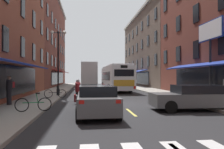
{
  "coord_description": "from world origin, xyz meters",
  "views": [
    {
      "loc": [
        -2.29,
        -14.65,
        1.85
      ],
      "look_at": [
        0.68,
        10.61,
        2.05
      ],
      "focal_mm": 35.45,
      "sensor_mm": 36.0,
      "label": 1
    }
  ],
  "objects": [
    {
      "name": "sedan_near",
      "position": [
        -1.79,
        -4.0,
        0.72
      ],
      "size": [
        1.94,
        4.72,
        1.41
      ],
      "color": "#515154",
      "rests_on": "ground"
    },
    {
      "name": "sedan_mid",
      "position": [
        -1.73,
        29.51,
        0.69
      ],
      "size": [
        2.04,
        4.37,
        1.35
      ],
      "color": "navy",
      "rests_on": "ground"
    },
    {
      "name": "motorcycle_rider",
      "position": [
        -2.83,
        0.24,
        0.71
      ],
      "size": [
        0.62,
        2.07,
        1.66
      ],
      "color": "black",
      "rests_on": "ground"
    },
    {
      "name": "ground_plane",
      "position": [
        0.0,
        0.0,
        -0.05
      ],
      "size": [
        34.8,
        80.0,
        0.1
      ],
      "primitive_type": "cube",
      "color": "#28282B"
    },
    {
      "name": "street_lamp_twin",
      "position": [
        -4.8,
        5.73,
        3.36
      ],
      "size": [
        1.42,
        0.32,
        5.83
      ],
      "color": "black",
      "rests_on": "sidewalk_left"
    },
    {
      "name": "sedan_far",
      "position": [
        3.64,
        -3.23,
        0.71
      ],
      "size": [
        4.76,
        2.09,
        1.38
      ],
      "color": "#515154",
      "rests_on": "ground"
    },
    {
      "name": "sidewalk_right",
      "position": [
        5.9,
        0.0,
        0.07
      ],
      "size": [
        3.0,
        80.0,
        0.14
      ],
      "primitive_type": "cube",
      "color": "#A39E93",
      "rests_on": "ground"
    },
    {
      "name": "transit_bus",
      "position": [
        1.47,
        13.61,
        1.68
      ],
      "size": [
        2.78,
        12.09,
        3.19
      ],
      "color": "white",
      "rests_on": "ground"
    },
    {
      "name": "lane_centre_dashes",
      "position": [
        0.0,
        -0.25,
        0.0
      ],
      "size": [
        0.14,
        73.9,
        0.01
      ],
      "color": "#DBCC4C",
      "rests_on": "ground"
    },
    {
      "name": "billboard_sign",
      "position": [
        7.05,
        1.08,
        4.69
      ],
      "size": [
        0.4,
        3.2,
        5.92
      ],
      "color": "black",
      "rests_on": "sidewalk_right"
    },
    {
      "name": "pedestrian_near",
      "position": [
        -6.87,
        -0.72,
        1.06
      ],
      "size": [
        0.43,
        0.52,
        1.73
      ],
      "rotation": [
        0.0,
        0.0,
        2.71
      ],
      "color": "black",
      "rests_on": "sidewalk_left"
    },
    {
      "name": "sidewalk_left",
      "position": [
        -5.9,
        0.0,
        0.07
      ],
      "size": [
        3.0,
        80.0,
        0.14
      ],
      "primitive_type": "cube",
      "color": "#A39E93",
      "rests_on": "ground"
    },
    {
      "name": "box_truck",
      "position": [
        -1.85,
        20.78,
        2.05
      ],
      "size": [
        2.55,
        7.34,
        3.96
      ],
      "color": "#B21E19",
      "rests_on": "ground"
    },
    {
      "name": "bicycle_near",
      "position": [
        -4.72,
        3.29,
        0.5
      ],
      "size": [
        1.71,
        0.48,
        0.91
      ],
      "color": "black",
      "rests_on": "sidewalk_left"
    },
    {
      "name": "bicycle_mid",
      "position": [
        -4.83,
        -3.53,
        0.5
      ],
      "size": [
        1.7,
        0.48,
        0.91
      ],
      "color": "black",
      "rests_on": "sidewalk_left"
    }
  ]
}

